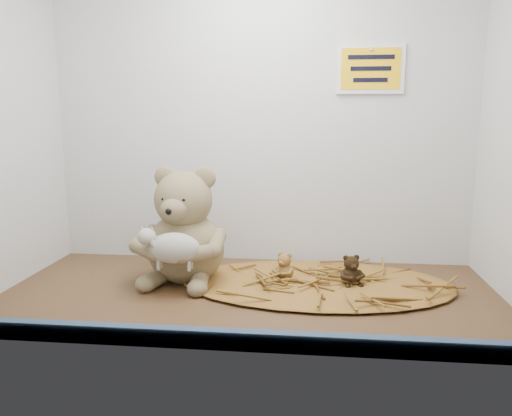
# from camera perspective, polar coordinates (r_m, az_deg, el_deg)

# --- Properties ---
(alcove_shell) EXTENTS (1.20, 0.60, 0.90)m
(alcove_shell) POSITION_cam_1_polar(r_m,az_deg,el_deg) (1.24, -0.35, 11.72)
(alcove_shell) COLOR #442817
(alcove_shell) RESTS_ON ground
(front_rail) EXTENTS (1.19, 0.02, 0.04)m
(front_rail) POSITION_cam_1_polar(r_m,az_deg,el_deg) (0.95, -2.98, -14.75)
(front_rail) COLOR #334661
(front_rail) RESTS_ON shelf_floor
(straw_bed) EXTENTS (0.69, 0.40, 0.01)m
(straw_bed) POSITION_cam_1_polar(r_m,az_deg,el_deg) (1.29, 6.97, -8.50)
(straw_bed) COLOR brown
(straw_bed) RESTS_ON shelf_floor
(main_teddy) EXTENTS (0.27, 0.28, 0.30)m
(main_teddy) POSITION_cam_1_polar(r_m,az_deg,el_deg) (1.29, -8.11, -1.87)
(main_teddy) COLOR #928059
(main_teddy) RESTS_ON shelf_floor
(toy_lamb) EXTENTS (0.16, 0.10, 0.10)m
(toy_lamb) POSITION_cam_1_polar(r_m,az_deg,el_deg) (1.20, -9.32, -4.54)
(toy_lamb) COLOR #B9B3A6
(toy_lamb) RESTS_ON main_teddy
(mini_teddy_tan) EXTENTS (0.08, 0.08, 0.07)m
(mini_teddy_tan) POSITION_cam_1_polar(r_m,az_deg,el_deg) (1.29, 3.28, -6.51)
(mini_teddy_tan) COLOR #9C6933
(mini_teddy_tan) RESTS_ON straw_bed
(mini_teddy_brown) EXTENTS (0.08, 0.08, 0.08)m
(mini_teddy_brown) POSITION_cam_1_polar(r_m,az_deg,el_deg) (1.27, 10.81, -6.81)
(mini_teddy_brown) COLOR black
(mini_teddy_brown) RESTS_ON straw_bed
(wall_sign) EXTENTS (0.16, 0.01, 0.11)m
(wall_sign) POSITION_cam_1_polar(r_m,az_deg,el_deg) (1.45, 12.95, 15.25)
(wall_sign) COLOR #DEA30B
(wall_sign) RESTS_ON back_wall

